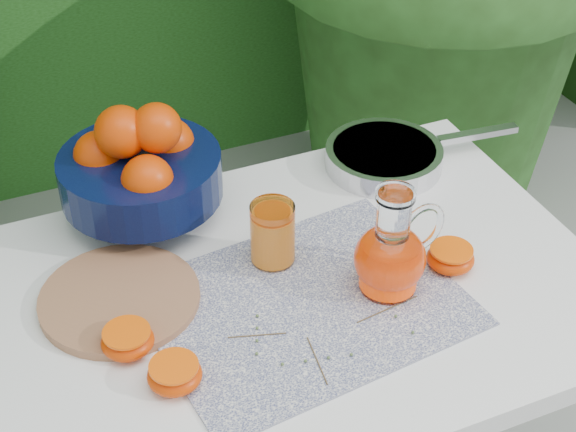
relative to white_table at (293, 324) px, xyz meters
name	(u,v)px	position (x,y,z in m)	size (l,w,h in m)	color
white_table	(293,324)	(0.00, 0.00, 0.00)	(1.00, 0.70, 0.75)	white
placemat	(304,304)	(0.00, -0.05, 0.08)	(0.47, 0.37, 0.00)	#0D154C
cutting_board	(120,299)	(-0.26, 0.07, 0.09)	(0.25, 0.25, 0.02)	#936242
fruit_bowl	(140,166)	(-0.16, 0.28, 0.18)	(0.30, 0.30, 0.22)	black
juice_pitcher	(391,255)	(0.14, -0.06, 0.15)	(0.17, 0.13, 0.19)	white
juice_tumbler	(273,235)	(0.00, 0.07, 0.14)	(0.09, 0.09, 0.11)	white
saute_pan	(386,156)	(0.30, 0.25, 0.10)	(0.40, 0.24, 0.04)	silver
orange_halves	(259,321)	(-0.08, -0.07, 0.10)	(0.63, 0.19, 0.04)	red
thyme_sprigs	(324,333)	(0.00, -0.12, 0.09)	(0.31, 0.17, 0.01)	brown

